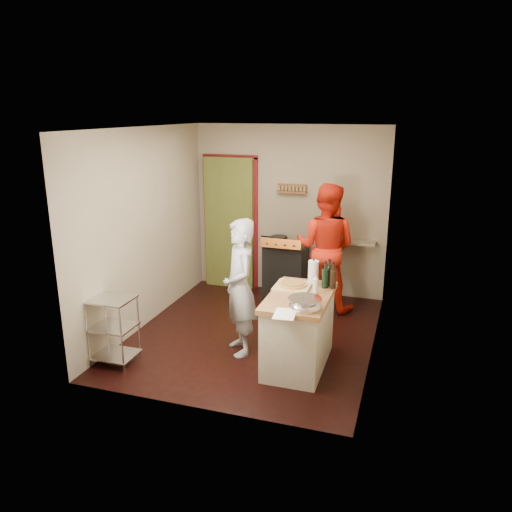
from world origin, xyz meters
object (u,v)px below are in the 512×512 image
Objects in this scene: wire_shelving at (113,327)px; island at (299,328)px; person_stripe at (240,288)px; person_red at (325,247)px; stove at (286,270)px.

island reaches higher than wire_shelving.
person_stripe is 0.89× the size of person_red.
island is at bearing 97.35° from person_red.
person_stripe is (-0.74, 0.11, 0.36)m from island.
person_stripe reaches higher than island.
island is (2.01, 0.60, 0.01)m from wire_shelving.
person_stripe is at bearing 73.69° from person_red.
wire_shelving is at bearing -163.51° from island.
stove is at bearing 143.99° from person_stripe.
wire_shelving is 3.14m from person_red.
person_red is (0.69, 1.70, 0.10)m from person_stripe.
island is 0.70× the size of person_red.
person_stripe reaches higher than wire_shelving.
person_stripe is at bearing 171.66° from island.
wire_shelving is at bearing -116.85° from stove.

